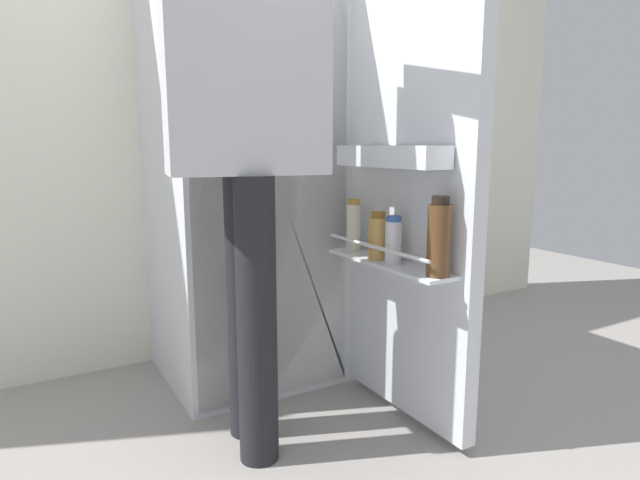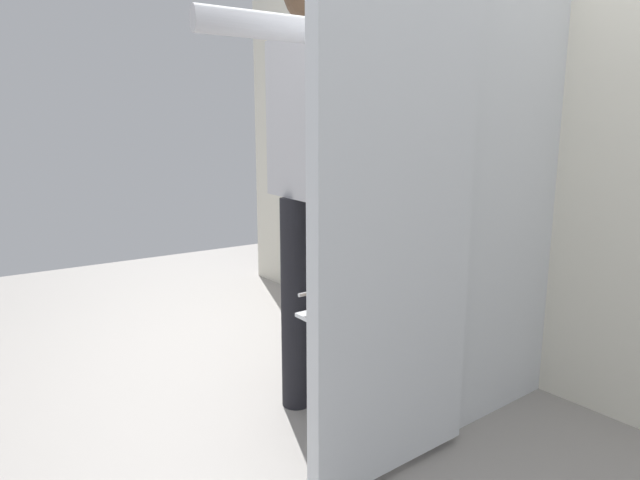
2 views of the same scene
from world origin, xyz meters
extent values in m
plane|color=gray|center=(0.00, 0.00, 0.00)|extent=(6.87, 6.87, 0.00)
cube|color=silver|center=(0.00, 0.93, 1.22)|extent=(4.40, 0.10, 2.44)
cube|color=silver|center=(0.00, 0.57, 0.87)|extent=(0.65, 0.63, 1.73)
cube|color=white|center=(0.00, 0.25, 0.87)|extent=(0.61, 0.01, 1.69)
cube|color=white|center=(0.00, 0.30, 0.90)|extent=(0.57, 0.09, 0.01)
cube|color=silver|center=(0.35, -0.07, 0.86)|extent=(0.06, 0.64, 1.65)
cube|color=white|center=(0.27, -0.07, 0.57)|extent=(0.12, 0.56, 0.01)
cylinder|color=silver|center=(0.21, -0.07, 0.63)|extent=(0.01, 0.54, 0.01)
cube|color=white|center=(0.27, -0.07, 0.92)|extent=(0.11, 0.48, 0.07)
cylinder|color=white|center=(0.26, -0.11, 0.64)|extent=(0.05, 0.05, 0.14)
cylinder|color=#335BB2|center=(0.26, -0.11, 0.72)|extent=(0.05, 0.05, 0.02)
cylinder|color=brown|center=(0.27, -0.31, 0.68)|extent=(0.07, 0.07, 0.21)
cylinder|color=black|center=(0.27, -0.31, 0.80)|extent=(0.05, 0.05, 0.03)
cylinder|color=#EDE5CC|center=(0.27, 0.15, 0.66)|extent=(0.05, 0.05, 0.17)
cylinder|color=#B78933|center=(0.27, 0.15, 0.76)|extent=(0.04, 0.04, 0.02)
cylinder|color=tan|center=(0.26, -0.02, 0.65)|extent=(0.06, 0.06, 0.14)
cylinder|color=#996623|center=(0.26, -0.02, 0.73)|extent=(0.05, 0.05, 0.02)
cylinder|color=red|center=(0.10, 0.30, 0.94)|extent=(0.08, 0.08, 0.08)
cylinder|color=black|center=(-0.18, 0.09, 0.44)|extent=(0.12, 0.12, 0.87)
cylinder|color=black|center=(-0.21, -0.07, 0.44)|extent=(0.12, 0.12, 0.87)
cube|color=silver|center=(-0.20, 0.01, 1.18)|extent=(0.49, 0.30, 0.62)
cylinder|color=silver|center=(-0.16, 0.24, 1.16)|extent=(0.08, 0.08, 0.58)
cylinder|color=silver|center=(0.05, -0.26, 1.43)|extent=(0.18, 0.59, 0.08)
camera|label=1|loc=(-0.81, -1.48, 0.96)|focal=29.99mm
camera|label=2|loc=(1.44, -1.17, 1.07)|focal=28.40mm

